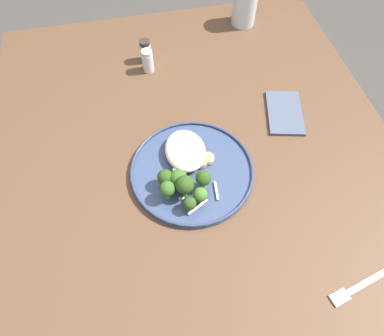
{
  "coord_description": "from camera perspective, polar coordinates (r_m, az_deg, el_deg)",
  "views": [
    {
      "loc": [
        -0.37,
        0.12,
        1.45
      ],
      "look_at": [
        0.06,
        0.02,
        0.76
      ],
      "focal_mm": 32.88,
      "sensor_mm": 36.0,
      "label": 1
    }
  ],
  "objects": [
    {
      "name": "ground",
      "position": [
        1.5,
        1.41,
        -17.7
      ],
      "size": [
        6.0,
        6.0,
        0.0
      ],
      "primitive_type": "plane",
      "color": "#47423D"
    },
    {
      "name": "wooden_dining_table",
      "position": [
        0.88,
        2.31,
        -6.44
      ],
      "size": [
        1.4,
        1.0,
        0.74
      ],
      "color": "brown",
      "rests_on": "ground"
    },
    {
      "name": "dinner_plate",
      "position": [
        0.83,
        0.0,
        -0.43
      ],
      "size": [
        0.29,
        0.29,
        0.02
      ],
      "color": "#38476B",
      "rests_on": "wooden_dining_table"
    },
    {
      "name": "noodle_bed",
      "position": [
        0.83,
        -1.1,
        2.85
      ],
      "size": [
        0.12,
        0.1,
        0.04
      ],
      "color": "beige",
      "rests_on": "dinner_plate"
    },
    {
      "name": "seared_scallop_tiny_bay",
      "position": [
        0.83,
        2.55,
        1.58
      ],
      "size": [
        0.03,
        0.03,
        0.01
      ],
      "color": "beige",
      "rests_on": "dinner_plate"
    },
    {
      "name": "seared_scallop_half_hidden",
      "position": [
        0.84,
        -2.57,
        2.32
      ],
      "size": [
        0.03,
        0.03,
        0.01
      ],
      "color": "#E5C689",
      "rests_on": "dinner_plate"
    },
    {
      "name": "seared_scallop_large_seared",
      "position": [
        0.85,
        -1.06,
        3.65
      ],
      "size": [
        0.03,
        0.03,
        0.01
      ],
      "color": "#DBB77A",
      "rests_on": "dinner_plate"
    },
    {
      "name": "seared_scallop_tilted_round",
      "position": [
        0.84,
        0.12,
        2.91
      ],
      "size": [
        0.03,
        0.03,
        0.01
      ],
      "color": "#DBB77A",
      "rests_on": "dinner_plate"
    },
    {
      "name": "seared_scallop_on_noodles",
      "position": [
        0.81,
        -2.01,
        -0.57
      ],
      "size": [
        0.03,
        0.03,
        0.01
      ],
      "color": "#DBB77A",
      "rests_on": "dinner_plate"
    },
    {
      "name": "seared_scallop_right_edge",
      "position": [
        0.82,
        1.02,
        1.11
      ],
      "size": [
        0.04,
        0.04,
        0.01
      ],
      "color": "#DBB77A",
      "rests_on": "dinner_plate"
    },
    {
      "name": "seared_scallop_center_golden",
      "position": [
        0.86,
        -3.06,
        4.09
      ],
      "size": [
        0.02,
        0.02,
        0.02
      ],
      "color": "beige",
      "rests_on": "dinner_plate"
    },
    {
      "name": "broccoli_floret_center_pile",
      "position": [
        0.75,
        -0.39,
        -5.8
      ],
      "size": [
        0.03,
        0.03,
        0.04
      ],
      "color": "#89A356",
      "rests_on": "dinner_plate"
    },
    {
      "name": "broccoli_floret_right_tilted",
      "position": [
        0.76,
        1.37,
        -4.4
      ],
      "size": [
        0.03,
        0.03,
        0.05
      ],
      "color": "#89A356",
      "rests_on": "dinner_plate"
    },
    {
      "name": "broccoli_floret_rear_charred",
      "position": [
        0.77,
        1.84,
        -1.74
      ],
      "size": [
        0.04,
        0.04,
        0.05
      ],
      "color": "#89A356",
      "rests_on": "dinner_plate"
    },
    {
      "name": "broccoli_floret_split_head",
      "position": [
        0.78,
        -4.37,
        -1.57
      ],
      "size": [
        0.04,
        0.04,
        0.05
      ],
      "color": "#7A994C",
      "rests_on": "dinner_plate"
    },
    {
      "name": "broccoli_floret_small_sprig",
      "position": [
        0.78,
        -2.27,
        -1.77
      ],
      "size": [
        0.04,
        0.04,
        0.05
      ],
      "color": "#89A356",
      "rests_on": "dinner_plate"
    },
    {
      "name": "broccoli_floret_near_rim",
      "position": [
        0.76,
        -3.99,
        -3.59
      ],
      "size": [
        0.03,
        0.03,
        0.06
      ],
      "color": "#7A994C",
      "rests_on": "dinner_plate"
    },
    {
      "name": "broccoli_floret_beside_noodles",
      "position": [
        0.75,
        -1.17,
        -2.83
      ],
      "size": [
        0.04,
        0.04,
        0.06
      ],
      "color": "#89A356",
      "rests_on": "dinner_plate"
    },
    {
      "name": "onion_sliver_short_strip",
      "position": [
        0.79,
        3.98,
        -3.68
      ],
      "size": [
        0.05,
        0.01,
        0.0
      ],
      "primitive_type": "cube",
      "rotation": [
        0.0,
        0.0,
        3.05
      ],
      "color": "silver",
      "rests_on": "dinner_plate"
    },
    {
      "name": "onion_sliver_curled_piece",
      "position": [
        0.8,
        -0.8,
        -2.93
      ],
      "size": [
        0.04,
        0.01,
        0.0
      ],
      "primitive_type": "cube",
      "rotation": [
        0.0,
        0.0,
        6.2
      ],
      "color": "silver",
      "rests_on": "dinner_plate"
    },
    {
      "name": "onion_sliver_pale_crescent",
      "position": [
        0.78,
        -0.25,
        -5.0
      ],
      "size": [
        0.02,
        0.05,
        0.0
      ],
      "primitive_type": "cube",
      "rotation": [
        0.0,
        0.0,
        1.32
      ],
      "color": "silver",
      "rests_on": "dinner_plate"
    },
    {
      "name": "onion_sliver_long_sliver",
      "position": [
        0.77,
        0.96,
        -6.33
      ],
      "size": [
        0.03,
        0.05,
        0.0
      ],
      "primitive_type": "cube",
      "rotation": [
        0.0,
        0.0,
        2.05
      ],
      "color": "silver",
      "rests_on": "dinner_plate"
    },
    {
      "name": "water_glass",
      "position": [
        1.22,
        8.49,
        24.26
      ],
      "size": [
        0.08,
        0.08,
        0.12
      ],
      "color": "silver",
      "rests_on": "wooden_dining_table"
    },
    {
      "name": "dinner_fork",
      "position": [
        0.81,
        26.52,
        -16.21
      ],
      "size": [
        0.06,
        0.19,
        0.0
      ],
      "color": "silver",
      "rests_on": "wooden_dining_table"
    },
    {
      "name": "folded_napkin",
      "position": [
        0.97,
        14.8,
        8.69
      ],
      "size": [
        0.17,
        0.12,
        0.01
      ],
      "primitive_type": "cube",
      "rotation": [
        0.0,
        0.0,
        -0.24
      ],
      "color": "#4C566B",
      "rests_on": "wooden_dining_table"
    },
    {
      "name": "salt_shaker",
      "position": [
        1.05,
        -7.2,
        16.86
      ],
      "size": [
        0.03,
        0.03,
        0.07
      ],
      "color": "white",
      "rests_on": "wooden_dining_table"
    },
    {
      "name": "pepper_shaker",
      "position": [
        1.08,
        -7.55,
        18.32
      ],
      "size": [
        0.03,
        0.03,
        0.07
      ],
      "color": "white",
      "rests_on": "wooden_dining_table"
    }
  ]
}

